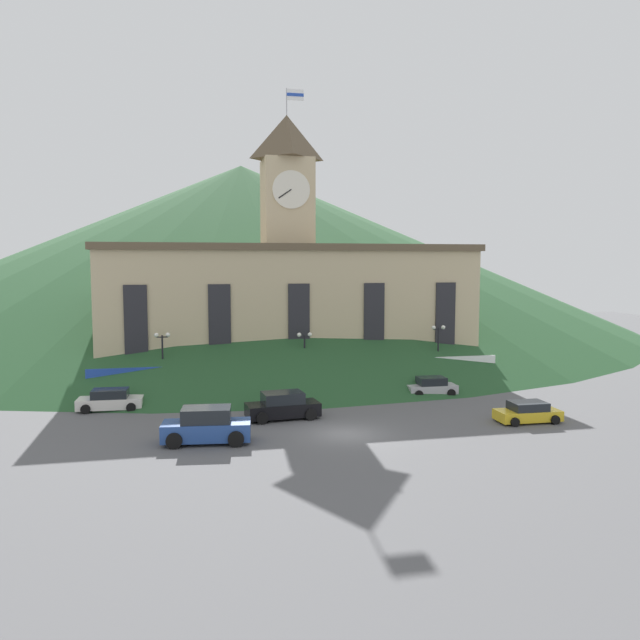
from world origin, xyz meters
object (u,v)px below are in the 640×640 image
at_px(street_lamp_far_left, 162,349).
at_px(car_blue_van, 207,427).
at_px(car_yellow_coupe, 528,413).
at_px(car_black_suv, 283,406).
at_px(car_silver_hatch, 431,387).
at_px(street_lamp_right, 438,341).
at_px(street_lamp_center, 305,347).
at_px(car_white_taxi, 110,400).

height_order(street_lamp_far_left, car_blue_van, street_lamp_far_left).
height_order(car_yellow_coupe, car_black_suv, car_black_suv).
bearing_deg(car_silver_hatch, street_lamp_right, -116.06).
height_order(car_black_suv, car_blue_van, car_blue_van).
height_order(street_lamp_center, street_lamp_right, street_lamp_right).
xyz_separation_m(street_lamp_center, street_lamp_right, (11.98, -0.00, 0.21)).
relative_size(street_lamp_far_left, car_silver_hatch, 1.25).
height_order(street_lamp_right, car_blue_van, street_lamp_right).
distance_m(car_white_taxi, car_blue_van, 11.67).
bearing_deg(street_lamp_far_left, car_black_suv, -50.87).
bearing_deg(car_yellow_coupe, street_lamp_far_left, 149.93).
relative_size(street_lamp_right, car_yellow_coupe, 1.18).
distance_m(street_lamp_far_left, street_lamp_right, 23.55).
xyz_separation_m(street_lamp_right, car_blue_van, (-20.67, -14.65, -2.67)).
height_order(street_lamp_center, car_black_suv, street_lamp_center).
xyz_separation_m(car_yellow_coupe, car_blue_van, (-20.91, -0.30, 0.34)).
bearing_deg(car_blue_van, car_black_suv, -131.56).
bearing_deg(car_blue_van, car_white_taxi, -49.98).
bearing_deg(car_yellow_coupe, car_black_suv, 165.45).
relative_size(street_lamp_far_left, street_lamp_center, 1.06).
bearing_deg(street_lamp_far_left, street_lamp_right, 0.00).
relative_size(car_white_taxi, car_blue_van, 0.86).
relative_size(car_white_taxi, car_black_suv, 0.90).
bearing_deg(street_lamp_right, car_blue_van, -144.67).
height_order(car_white_taxi, car_blue_van, car_blue_van).
distance_m(street_lamp_far_left, car_blue_van, 15.16).
height_order(car_white_taxi, car_black_suv, car_black_suv).
xyz_separation_m(street_lamp_far_left, street_lamp_center, (11.56, 0.00, -0.17)).
height_order(street_lamp_far_left, street_lamp_center, street_lamp_far_left).
height_order(street_lamp_far_left, car_silver_hatch, street_lamp_far_left).
height_order(street_lamp_center, car_blue_van, street_lamp_center).
bearing_deg(street_lamp_center, street_lamp_right, -0.00).
distance_m(car_yellow_coupe, car_black_suv, 16.27).
bearing_deg(street_lamp_far_left, car_silver_hatch, -14.55).
bearing_deg(car_black_suv, car_blue_van, 36.22).
bearing_deg(car_black_suv, street_lamp_center, -114.55).
bearing_deg(car_yellow_coupe, car_white_taxi, 161.96).
relative_size(street_lamp_center, car_black_suv, 0.92).
bearing_deg(street_lamp_far_left, street_lamp_center, 0.00).
height_order(car_white_taxi, car_yellow_coupe, car_white_taxi).
bearing_deg(street_lamp_right, car_silver_hatch, -117.82).
distance_m(street_lamp_center, car_silver_hatch, 10.96).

